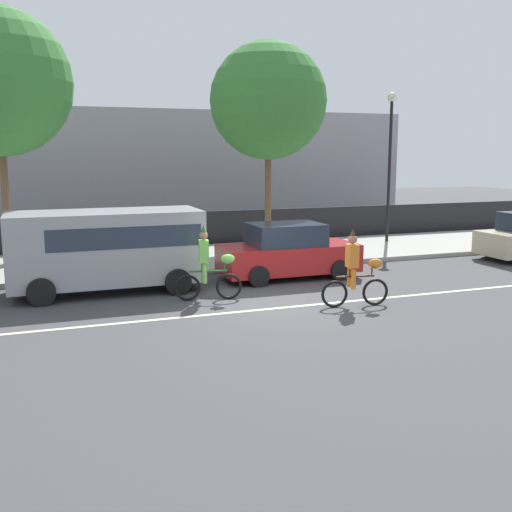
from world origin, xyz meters
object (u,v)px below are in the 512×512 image
parade_cyclist_lime (209,268)px  pedestrian_onlooker (13,236)px  street_lamp_post (390,145)px  parade_cyclist_orange (356,273)px  parked_car_red (288,252)px  parked_van_grey (109,245)px

parade_cyclist_lime → pedestrian_onlooker: bearing=125.6°
parade_cyclist_lime → street_lamp_post: bearing=34.4°
street_lamp_post → parade_cyclist_orange: bearing=-126.5°
parade_cyclist_orange → parked_car_red: (-0.22, 3.70, -0.06)m
parked_car_red → street_lamp_post: bearing=35.6°
parade_cyclist_orange → parked_car_red: size_ratio=0.47×
parked_van_grey → parade_cyclist_orange: bearing=-34.2°
parade_cyclist_lime → parade_cyclist_orange: bearing=-30.3°
parade_cyclist_orange → street_lamp_post: street_lamp_post is taller
parade_cyclist_orange → pedestrian_onlooker: parade_cyclist_orange is taller
parade_cyclist_lime → parked_van_grey: 2.92m
parade_cyclist_orange → parade_cyclist_lime: bearing=149.7°
pedestrian_onlooker → parade_cyclist_orange: bearing=-47.0°
parked_van_grey → pedestrian_onlooker: size_ratio=3.09×
street_lamp_post → parked_car_red: bearing=-144.4°
parade_cyclist_lime → parked_car_red: size_ratio=0.47×
parade_cyclist_lime → street_lamp_post: street_lamp_post is taller
parade_cyclist_lime → parked_van_grey: bearing=140.8°
parade_cyclist_lime → parade_cyclist_orange: size_ratio=1.00×
parked_car_red → parade_cyclist_lime: bearing=-148.2°
parade_cyclist_lime → pedestrian_onlooker: parade_cyclist_lime is taller
parade_cyclist_orange → parked_car_red: 3.70m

